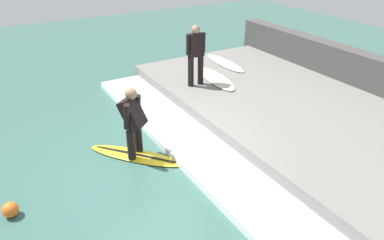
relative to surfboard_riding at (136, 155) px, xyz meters
The scene contains 10 objects.
ground_plane 0.48m from the surfboard_riding, 42.94° to the right, with size 28.00×28.00×0.00m, color #386056.
concrete_ledge 3.96m from the surfboard_riding, ahead, with size 4.40×9.11×0.41m, color slate.
back_wall 6.43m from the surfboard_riding, ahead, with size 0.50×9.57×1.28m, color #474442.
wave_foam_crest 1.20m from the surfboard_riding, 15.78° to the right, with size 1.17×8.65×0.16m, color white.
surfboard_riding is the anchor object (origin of this frame).
surfer_riding 0.84m from the surfboard_riding, ahead, with size 0.60×0.61×1.47m.
surfer_waiting_near 3.45m from the surfboard_riding, 36.79° to the left, with size 0.55×0.27×1.61m.
surfboard_waiting_near 3.84m from the surfboard_riding, 31.12° to the left, with size 0.85×2.03×0.06m.
surfboard_spare 5.19m from the surfboard_riding, 34.93° to the left, with size 0.56×1.98×0.06m.
marker_buoy 2.52m from the surfboard_riding, 165.51° to the right, with size 0.26×0.26×0.26m, color orange.
Camera 1 is at (-2.62, -5.86, 4.19)m, focal length 35.00 mm.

